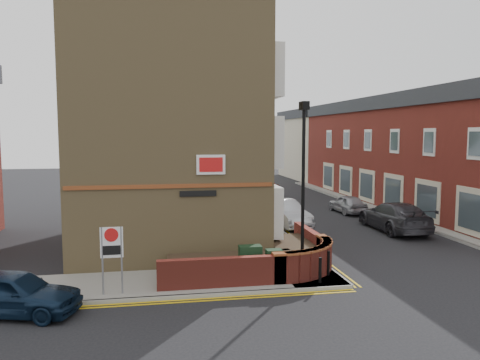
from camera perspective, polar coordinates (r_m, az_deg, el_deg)
name	(u,v)px	position (r m, az deg, el deg)	size (l,w,h in m)	color
ground	(267,293)	(16.03, 3.26, -13.63)	(120.00, 120.00, 0.00)	black
pavement_corner	(160,283)	(17.04, -9.76, -12.31)	(13.00, 3.00, 0.12)	gray
pavement_main	(241,211)	(31.64, 0.11, -3.84)	(2.00, 32.00, 0.12)	gray
pavement_far	(414,214)	(32.68, 20.49, -3.90)	(4.00, 40.00, 0.12)	gray
kerb_side	(160,298)	(15.62, -9.72, -14.00)	(13.00, 0.15, 0.12)	gray
kerb_main_near	(255,211)	(31.83, 1.89, -3.79)	(0.15, 32.00, 0.12)	gray
kerb_main_far	(386,215)	(31.72, 17.37, -4.08)	(0.15, 40.00, 0.12)	gray
yellow_lines_side	(160,302)	(15.40, -9.71, -14.50)	(13.00, 0.28, 0.01)	gold
yellow_lines_main	(259,212)	(31.89, 2.33, -3.87)	(0.28, 32.00, 0.01)	gold
corner_building	(171,114)	(22.74, -8.46, 7.97)	(8.95, 10.40, 13.60)	#92794D
garden_wall	(252,272)	(18.35, 1.43, -11.10)	(6.80, 6.00, 1.20)	maroon
lamppost	(303,189)	(16.83, 7.69, -1.04)	(0.25, 0.50, 6.30)	black
utility_cabinet_large	(250,262)	(16.96, 1.25, -9.98)	(0.80, 0.45, 1.20)	#16321A
utility_cabinet_small	(274,265)	(16.86, 4.16, -10.26)	(0.55, 0.40, 1.10)	#16321A
bollard_near	(320,270)	(16.77, 9.74, -10.78)	(0.11, 0.11, 0.90)	black
bollard_far	(328,263)	(17.69, 10.71, -9.92)	(0.11, 0.11, 0.90)	black
zone_sign	(112,248)	(15.71, -15.37, -7.97)	(0.72, 0.07, 2.20)	slate
far_terrace	(406,151)	(36.49, 19.56, 3.39)	(5.40, 30.40, 8.00)	maroon
far_terrace_cream	(312,144)	(55.72, 8.83, 4.34)	(5.40, 12.40, 8.00)	beige
tree_near	(246,143)	(29.29, 0.79, 4.52)	(3.64, 3.65, 6.70)	#382B1E
tree_mid	(227,135)	(37.17, -1.54, 5.53)	(4.03, 4.03, 7.42)	#382B1E
tree_far	(215,137)	(45.10, -3.06, 5.20)	(3.81, 3.81, 7.00)	#382B1E
traffic_light_assembly	(227,163)	(40.23, -1.59, 2.10)	(0.20, 0.16, 4.20)	black
navy_hatchback	(13,293)	(15.53, -25.91, -12.27)	(1.56, 3.89, 1.32)	#0D1D31
silver_car_near	(284,213)	(27.05, 5.34, -4.03)	(1.58, 4.52, 1.49)	#9EA1A6
red_car_main	(266,192)	(36.92, 3.25, -1.43)	(2.42, 5.25, 1.46)	maroon
grey_car_far	(394,216)	(26.95, 18.28, -4.23)	(2.22, 5.45, 1.58)	#303035
silver_car_far	(348,204)	(32.13, 12.99, -2.84)	(1.44, 3.59, 1.22)	#9B9BA2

